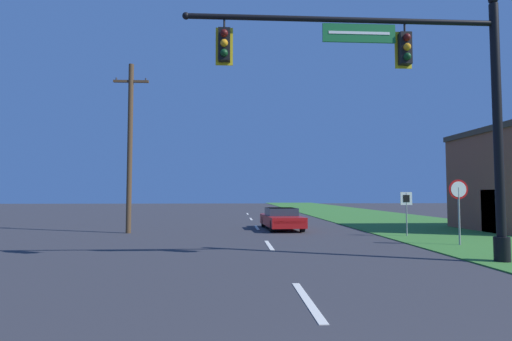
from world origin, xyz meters
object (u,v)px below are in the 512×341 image
at_px(signal_mast, 422,96).
at_px(car_ahead, 281,219).
at_px(stop_sign, 459,197).
at_px(route_sign_post, 406,204).
at_px(utility_pole_near, 130,145).

distance_m(signal_mast, car_ahead, 12.20).
xyz_separation_m(stop_sign, route_sign_post, (-0.61, 3.31, -0.34)).
bearing_deg(stop_sign, route_sign_post, 100.41).
height_order(stop_sign, utility_pole_near, utility_pole_near).
bearing_deg(utility_pole_near, car_ahead, 11.68).
height_order(car_ahead, route_sign_post, route_sign_post).
height_order(stop_sign, route_sign_post, stop_sign).
xyz_separation_m(signal_mast, route_sign_post, (2.57, 7.02, -3.32)).
bearing_deg(route_sign_post, stop_sign, -79.59).
relative_size(signal_mast, car_ahead, 2.02).
xyz_separation_m(signal_mast, utility_pole_near, (-10.83, 9.43, -0.34)).
distance_m(signal_mast, route_sign_post, 8.18).
relative_size(stop_sign, route_sign_post, 1.23).
relative_size(car_ahead, utility_pole_near, 0.54).
height_order(signal_mast, utility_pole_near, utility_pole_near).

